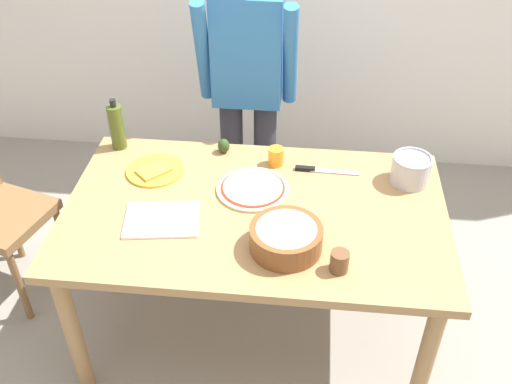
% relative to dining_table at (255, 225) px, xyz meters
% --- Properties ---
extents(ground, '(8.00, 8.00, 0.00)m').
position_rel_dining_table_xyz_m(ground, '(0.00, 0.00, -0.67)').
color(ground, gray).
extents(dining_table, '(1.60, 0.96, 0.76)m').
position_rel_dining_table_xyz_m(dining_table, '(0.00, 0.00, 0.00)').
color(dining_table, '#A37A4C').
rests_on(dining_table, ground).
extents(person_cook, '(0.49, 0.25, 1.62)m').
position_rel_dining_table_xyz_m(person_cook, '(-0.12, 0.76, 0.27)').
color(person_cook, '#2D2D38').
rests_on(person_cook, ground).
extents(pizza_raw_on_board, '(0.32, 0.32, 0.02)m').
position_rel_dining_table_xyz_m(pizza_raw_on_board, '(-0.02, 0.13, 0.10)').
color(pizza_raw_on_board, beige).
rests_on(pizza_raw_on_board, dining_table).
extents(plate_with_slice, '(0.26, 0.26, 0.02)m').
position_rel_dining_table_xyz_m(plate_with_slice, '(-0.48, 0.22, 0.10)').
color(plate_with_slice, gold).
rests_on(plate_with_slice, dining_table).
extents(popcorn_bowl, '(0.28, 0.28, 0.11)m').
position_rel_dining_table_xyz_m(popcorn_bowl, '(0.14, -0.22, 0.15)').
color(popcorn_bowl, brown).
rests_on(popcorn_bowl, dining_table).
extents(olive_oil_bottle, '(0.07, 0.07, 0.26)m').
position_rel_dining_table_xyz_m(olive_oil_bottle, '(-0.69, 0.40, 0.20)').
color(olive_oil_bottle, '#47561E').
rests_on(olive_oil_bottle, dining_table).
extents(steel_pot, '(0.17, 0.17, 0.13)m').
position_rel_dining_table_xyz_m(steel_pot, '(0.66, 0.26, 0.16)').
color(steel_pot, '#B7B7BC').
rests_on(steel_pot, dining_table).
extents(cup_orange, '(0.07, 0.07, 0.08)m').
position_rel_dining_table_xyz_m(cup_orange, '(0.06, 0.33, 0.13)').
color(cup_orange, orange).
rests_on(cup_orange, dining_table).
extents(cup_small_brown, '(0.07, 0.07, 0.08)m').
position_rel_dining_table_xyz_m(cup_small_brown, '(0.35, -0.32, 0.13)').
color(cup_small_brown, brown).
rests_on(cup_small_brown, dining_table).
extents(cutting_board_white, '(0.33, 0.26, 0.01)m').
position_rel_dining_table_xyz_m(cutting_board_white, '(-0.37, -0.12, 0.10)').
color(cutting_board_white, white).
rests_on(cutting_board_white, dining_table).
extents(chef_knife, '(0.29, 0.03, 0.02)m').
position_rel_dining_table_xyz_m(chef_knife, '(0.26, 0.30, 0.10)').
color(chef_knife, silver).
rests_on(chef_knife, dining_table).
extents(avocado, '(0.06, 0.06, 0.07)m').
position_rel_dining_table_xyz_m(avocado, '(-0.19, 0.41, 0.13)').
color(avocado, '#2D4219').
rests_on(avocado, dining_table).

